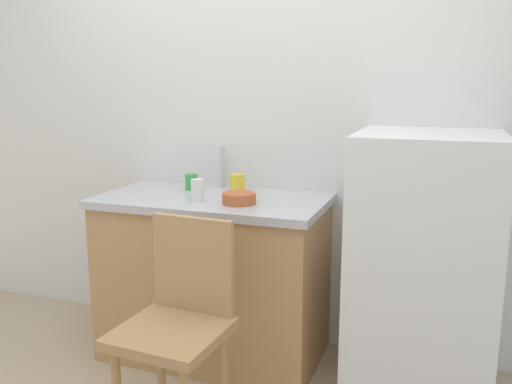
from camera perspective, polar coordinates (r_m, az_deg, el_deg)
name	(u,v)px	position (r m, az deg, el deg)	size (l,w,h in m)	color
back_wall	(263,103)	(2.96, 0.72, 9.38)	(4.80, 0.10, 2.62)	silver
cabinet_base	(214,280)	(2.87, -4.42, -9.24)	(1.11, 0.60, 0.81)	tan
countertop	(213,200)	(2.75, -4.56, -0.89)	(1.15, 0.64, 0.04)	#B7B7BC
faucet	(223,167)	(2.97, -3.51, 2.64)	(0.02, 0.02, 0.22)	#B7B7BC
refrigerator	(422,267)	(2.56, 17.15, -7.61)	(0.62, 0.63, 1.21)	white
chair	(178,320)	(2.21, -8.19, -13.22)	(0.43, 0.43, 0.89)	tan
terracotta_bowl	(239,198)	(2.57, -1.80, -0.67)	(0.16, 0.16, 0.05)	#B25B33
cup_yellow	(237,183)	(2.87, -1.99, 1.00)	(0.08, 0.08, 0.09)	yellow
cup_white	(197,190)	(2.65, -6.20, 0.22)	(0.06, 0.06, 0.11)	white
cup_green	(191,182)	(2.93, -6.83, 1.08)	(0.07, 0.07, 0.09)	green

